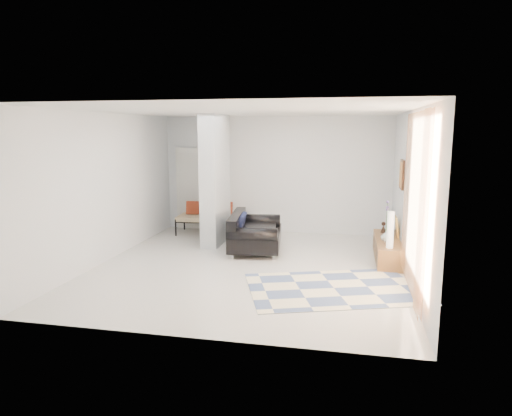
# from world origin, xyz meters

# --- Properties ---
(floor) EXTENTS (6.00, 6.00, 0.00)m
(floor) POSITION_xyz_m (0.00, 0.00, 0.00)
(floor) COLOR silver
(floor) RESTS_ON ground
(ceiling) EXTENTS (6.00, 6.00, 0.00)m
(ceiling) POSITION_xyz_m (0.00, 0.00, 2.80)
(ceiling) COLOR white
(ceiling) RESTS_ON wall_back
(wall_back) EXTENTS (6.00, 0.00, 6.00)m
(wall_back) POSITION_xyz_m (0.00, 3.00, 1.40)
(wall_back) COLOR white
(wall_back) RESTS_ON ground
(wall_front) EXTENTS (6.00, 0.00, 6.00)m
(wall_front) POSITION_xyz_m (0.00, -3.00, 1.40)
(wall_front) COLOR white
(wall_front) RESTS_ON ground
(wall_left) EXTENTS (0.00, 6.00, 6.00)m
(wall_left) POSITION_xyz_m (-2.75, 0.00, 1.40)
(wall_left) COLOR white
(wall_left) RESTS_ON ground
(wall_right) EXTENTS (0.00, 6.00, 6.00)m
(wall_right) POSITION_xyz_m (2.75, 0.00, 1.40)
(wall_right) COLOR white
(wall_right) RESTS_ON ground
(partition_column) EXTENTS (0.35, 1.20, 2.80)m
(partition_column) POSITION_xyz_m (-1.10, 1.60, 1.40)
(partition_column) COLOR silver
(partition_column) RESTS_ON floor
(hallway_door) EXTENTS (0.85, 0.06, 2.04)m
(hallway_door) POSITION_xyz_m (-2.10, 2.96, 1.02)
(hallway_door) COLOR silver
(hallway_door) RESTS_ON floor
(curtain) EXTENTS (0.00, 2.55, 2.55)m
(curtain) POSITION_xyz_m (2.67, -1.15, 1.45)
(curtain) COLOR #FC9042
(curtain) RESTS_ON wall_right
(wall_art) EXTENTS (0.04, 0.45, 0.55)m
(wall_art) POSITION_xyz_m (2.72, 1.01, 1.65)
(wall_art) COLOR #3A1D0F
(wall_art) RESTS_ON wall_right
(media_console) EXTENTS (0.45, 1.80, 0.80)m
(media_console) POSITION_xyz_m (2.52, 1.01, 0.20)
(media_console) COLOR brown
(media_console) RESTS_ON floor
(loveseat) EXTENTS (1.20, 1.82, 0.76)m
(loveseat) POSITION_xyz_m (-0.18, 1.19, 0.35)
(loveseat) COLOR silver
(loveseat) RESTS_ON floor
(daybed) EXTENTS (1.78, 0.85, 0.77)m
(daybed) POSITION_xyz_m (-1.43, 2.47, 0.42)
(daybed) COLOR black
(daybed) RESTS_ON floor
(area_rug) EXTENTS (3.08, 2.52, 0.01)m
(area_rug) POSITION_xyz_m (1.58, -0.90, 0.01)
(area_rug) COLOR beige
(area_rug) RESTS_ON floor
(cylinder_lamp) EXTENTS (0.12, 0.12, 0.65)m
(cylinder_lamp) POSITION_xyz_m (2.50, 0.33, 0.73)
(cylinder_lamp) COLOR silver
(cylinder_lamp) RESTS_ON media_console
(bronze_figurine) EXTENTS (0.13, 0.13, 0.22)m
(bronze_figurine) POSITION_xyz_m (2.47, 1.55, 0.51)
(bronze_figurine) COLOR black
(bronze_figurine) RESTS_ON media_console
(vase) EXTENTS (0.21, 0.21, 0.20)m
(vase) POSITION_xyz_m (2.47, 0.83, 0.50)
(vase) COLOR silver
(vase) RESTS_ON media_console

